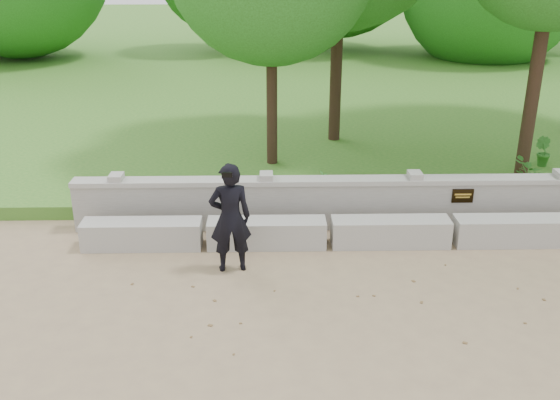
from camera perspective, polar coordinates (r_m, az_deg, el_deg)
The scene contains 8 objects.
ground at distance 8.99m, azimuth 18.56°, elevation -9.15°, with size 80.00×80.00×0.00m, color #937E5A.
lawn at distance 21.85m, azimuth 6.76°, elevation 10.35°, with size 40.00×22.00×0.25m, color #2F6B1F.
concrete_bench at distance 10.48m, azimuth 15.43°, elevation -2.79°, with size 11.90×0.45×0.45m.
parapet_wall at distance 11.00m, azimuth 14.58°, elevation -0.13°, with size 12.50×0.35×0.90m.
man_main at distance 9.10m, azimuth -4.58°, elevation -1.63°, with size 0.66×0.60×1.68m.
shrub_a at distance 11.27m, azimuth 4.02°, elevation 1.36°, with size 0.28×0.19×0.53m, color #327327.
shrub_b at distance 14.11m, azimuth 22.88°, elevation 4.10°, with size 0.34×0.27×0.61m, color #327327.
shrub_c at distance 12.35m, azimuth 21.84°, elevation 2.03°, with size 0.61×0.53×0.68m, color #327327.
Camera 1 is at (-2.98, -7.21, 4.47)m, focal length 40.00 mm.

